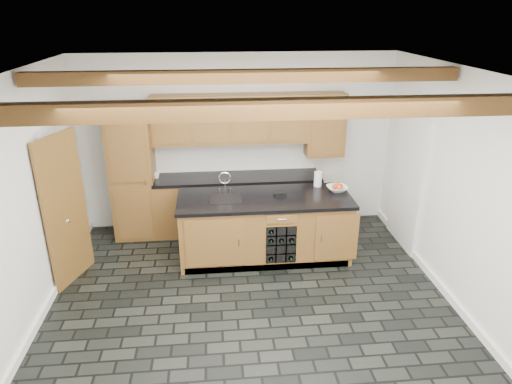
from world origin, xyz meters
The scene contains 10 objects.
ground centered at (0.00, 0.00, 0.00)m, with size 5.00×5.00×0.00m, color black.
room_shell centered at (-0.09, 0.53, 1.53)m, with size 5.01×5.00×5.00m.
back_cabinetry centered at (-0.38, 2.24, 0.98)m, with size 3.65×0.62×2.20m.
island centered at (0.31, 1.28, 0.46)m, with size 2.48×0.96×0.93m.
faucet centered at (-0.25, 1.33, 0.96)m, with size 0.45×0.40×0.34m.
kitchen_scale centered at (0.53, 1.34, 0.95)m, with size 0.17×0.11×0.05m.
fruit_bowl centered at (1.38, 1.43, 0.97)m, with size 0.30×0.30×0.07m, color silver.
fruit_cluster centered at (1.38, 1.43, 1.01)m, with size 0.16×0.17×0.07m.
paper_towel centered at (1.14, 1.65, 1.04)m, with size 0.12×0.12×0.23m, color white.
mug centered at (-1.30, 2.23, 0.98)m, with size 0.10×0.10×0.09m, color white.
Camera 1 is at (-0.40, -4.60, 3.41)m, focal length 32.00 mm.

